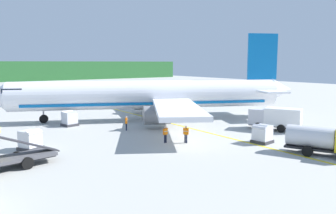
# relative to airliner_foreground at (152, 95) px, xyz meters

# --- Properties ---
(airliner_foreground) EXTENTS (39.23, 33.07, 11.90)m
(airliner_foreground) POSITION_rel_airliner_foreground_xyz_m (0.00, 0.00, 0.00)
(airliner_foreground) COLOR white
(airliner_foreground) RESTS_ON ground
(service_truck_baggage) EXTENTS (4.08, 6.08, 2.40)m
(service_truck_baggage) POSITION_rel_airliner_foreground_xyz_m (2.11, -23.48, -2.00)
(service_truck_baggage) COLOR yellow
(service_truck_baggage) RESTS_ON ground
(service_truck_catering) EXTENTS (4.57, 6.10, 2.61)m
(service_truck_catering) POSITION_rel_airliner_foreground_xyz_m (7.79, -14.26, -1.91)
(service_truck_catering) COLOR silver
(service_truck_catering) RESTS_ON ground
(cargo_container_near) EXTENTS (1.97, 1.97, 1.88)m
(cargo_container_near) POSITION_rel_airliner_foreground_xyz_m (-10.85, 2.16, -2.50)
(cargo_container_near) COLOR #333338
(cargo_container_near) RESTS_ON ground
(cargo_container_mid) EXTENTS (2.27, 2.27, 1.89)m
(cargo_container_mid) POSITION_rel_airliner_foreground_xyz_m (-17.68, -7.21, -2.50)
(cargo_container_mid) COLOR #333338
(cargo_container_mid) RESTS_ON ground
(cargo_container_far) EXTENTS (1.92, 1.92, 1.87)m
(cargo_container_far) POSITION_rel_airliner_foreground_xyz_m (1.47, -17.55, -2.51)
(cargo_container_far) COLOR #333338
(cargo_container_far) RESTS_ON ground
(crew_marshaller) EXTENTS (0.45, 0.52, 1.65)m
(crew_marshaller) POSITION_rel_airliner_foreground_xyz_m (-6.47, -4.47, -2.42)
(crew_marshaller) COLOR #191E33
(crew_marshaller) RESTS_ON ground
(crew_loader_left) EXTENTS (0.37, 0.60, 1.70)m
(crew_loader_left) POSITION_rel_airliner_foreground_xyz_m (-4.63, -13.25, -2.39)
(crew_loader_left) COLOR #191E33
(crew_loader_left) RESTS_ON ground
(crew_loader_right) EXTENTS (0.62, 0.30, 1.65)m
(crew_loader_right) POSITION_rel_airliner_foreground_xyz_m (-6.24, -12.05, -2.42)
(crew_loader_right) COLOR #191E33
(crew_loader_right) RESTS_ON ground
(apron_guide_line) EXTENTS (0.30, 60.00, 0.01)m
(apron_guide_line) POSITION_rel_airliner_foreground_xyz_m (0.40, -4.76, -3.39)
(apron_guide_line) COLOR yellow
(apron_guide_line) RESTS_ON ground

